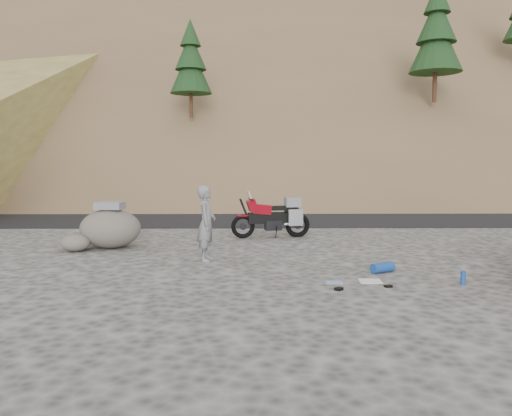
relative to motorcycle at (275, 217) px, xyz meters
The scene contains 13 objects.
ground 3.74m from the motorcycle, 81.88° to the right, with size 140.00×140.00×0.00m, color #3F3D3A.
road 5.39m from the motorcycle, 84.41° to the left, with size 120.00×7.00×0.05m, color black.
hillside 38.67m from the motorcycle, 89.27° to the left, with size 120.00×73.00×46.72m.
motorcycle is the anchor object (origin of this frame).
man 3.64m from the motorcycle, 116.77° to the right, with size 0.59×0.39×1.62m, color gray.
boulder 4.42m from the motorcycle, 158.65° to the right, with size 1.79×1.64×1.14m.
small_rock 5.26m from the motorcycle, 156.77° to the right, with size 0.76×0.70×0.41m.
gear_white_cloth 5.34m from the motorcycle, 74.08° to the right, with size 0.39×0.34×0.01m, color white.
gear_blue_mat 4.80m from the motorcycle, 67.03° to the right, with size 0.19×0.19×0.48m, color #17438F.
gear_bottle 6.18m from the motorcycle, 60.82° to the right, with size 0.09×0.09×0.24m, color #17438F.
gear_glove_a 5.79m from the motorcycle, 73.20° to the right, with size 0.13×0.09×0.04m, color black.
gear_glove_b 5.78m from the motorcycle, 82.12° to the right, with size 0.14×0.10×0.05m, color black.
gear_blue_cloth 5.29m from the motorcycle, 81.28° to the right, with size 0.29×0.22×0.01m, color #7E99C2.
Camera 1 is at (-1.22, -10.14, 2.15)m, focal length 35.00 mm.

